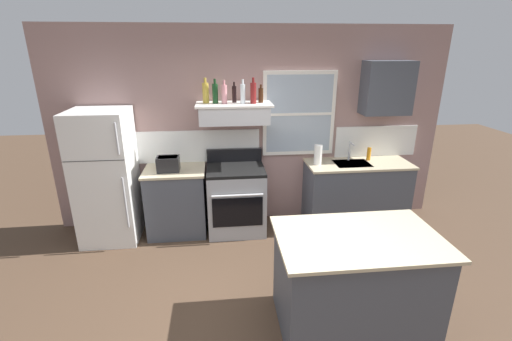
% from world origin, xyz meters
% --- Properties ---
extents(ground_plane, '(16.00, 16.00, 0.00)m').
position_xyz_m(ground_plane, '(0.00, 0.00, 0.00)').
color(ground_plane, '#4C3828').
extents(back_wall, '(5.40, 0.11, 2.70)m').
position_xyz_m(back_wall, '(0.03, 2.23, 1.35)').
color(back_wall, gray).
rests_on(back_wall, ground_plane).
extents(refrigerator, '(0.70, 0.72, 1.71)m').
position_xyz_m(refrigerator, '(-1.90, 1.84, 0.85)').
color(refrigerator, white).
rests_on(refrigerator, ground_plane).
extents(counter_left_of_stove, '(0.79, 0.63, 0.91)m').
position_xyz_m(counter_left_of_stove, '(-1.05, 1.90, 0.46)').
color(counter_left_of_stove, '#474C56').
rests_on(counter_left_of_stove, ground_plane).
extents(toaster, '(0.30, 0.20, 0.19)m').
position_xyz_m(toaster, '(-1.11, 1.84, 1.01)').
color(toaster, black).
rests_on(toaster, counter_left_of_stove).
extents(stove_range, '(0.76, 0.69, 1.09)m').
position_xyz_m(stove_range, '(-0.25, 1.86, 0.46)').
color(stove_range, '#9EA0A5').
rests_on(stove_range, ground_plane).
extents(range_hood_shelf, '(0.96, 0.52, 0.24)m').
position_xyz_m(range_hood_shelf, '(-0.25, 1.96, 1.62)').
color(range_hood_shelf, silver).
extents(bottle_champagne_gold_foil, '(0.08, 0.08, 0.31)m').
position_xyz_m(bottle_champagne_gold_foil, '(-0.60, 2.01, 1.88)').
color(bottle_champagne_gold_foil, '#B29333').
rests_on(bottle_champagne_gold_foil, range_hood_shelf).
extents(bottle_dark_green_wine, '(0.07, 0.07, 0.30)m').
position_xyz_m(bottle_dark_green_wine, '(-0.48, 1.97, 1.87)').
color(bottle_dark_green_wine, '#143819').
rests_on(bottle_dark_green_wine, range_hood_shelf).
extents(bottle_rose_pink, '(0.07, 0.07, 0.29)m').
position_xyz_m(bottle_rose_pink, '(-0.37, 1.93, 1.87)').
color(bottle_rose_pink, '#C67F84').
rests_on(bottle_rose_pink, range_hood_shelf).
extents(bottle_balsamic_dark, '(0.06, 0.06, 0.26)m').
position_xyz_m(bottle_balsamic_dark, '(-0.24, 2.01, 1.85)').
color(bottle_balsamic_dark, black).
rests_on(bottle_balsamic_dark, range_hood_shelf).
extents(bottle_clear_tall, '(0.06, 0.06, 0.30)m').
position_xyz_m(bottle_clear_tall, '(-0.14, 1.91, 1.87)').
color(bottle_clear_tall, silver).
rests_on(bottle_clear_tall, range_hood_shelf).
extents(bottle_red_label_wine, '(0.07, 0.07, 0.32)m').
position_xyz_m(bottle_red_label_wine, '(-0.01, 1.90, 1.88)').
color(bottle_red_label_wine, maroon).
rests_on(bottle_red_label_wine, range_hood_shelf).
extents(bottle_brown_stout, '(0.06, 0.06, 0.23)m').
position_xyz_m(bottle_brown_stout, '(0.10, 1.97, 1.84)').
color(bottle_brown_stout, '#381E0F').
rests_on(bottle_brown_stout, range_hood_shelf).
extents(counter_right_with_sink, '(1.43, 0.63, 0.91)m').
position_xyz_m(counter_right_with_sink, '(1.45, 1.90, 0.46)').
color(counter_right_with_sink, '#474C56').
rests_on(counter_right_with_sink, ground_plane).
extents(sink_faucet, '(0.03, 0.17, 0.28)m').
position_xyz_m(sink_faucet, '(1.35, 2.00, 1.08)').
color(sink_faucet, silver).
rests_on(sink_faucet, counter_right_with_sink).
extents(paper_towel_roll, '(0.11, 0.11, 0.27)m').
position_xyz_m(paper_towel_roll, '(0.87, 1.90, 1.04)').
color(paper_towel_roll, white).
rests_on(paper_towel_roll, counter_right_with_sink).
extents(dish_soap_bottle, '(0.06, 0.06, 0.18)m').
position_xyz_m(dish_soap_bottle, '(1.63, 2.00, 1.00)').
color(dish_soap_bottle, orange).
rests_on(dish_soap_bottle, counter_right_with_sink).
extents(kitchen_island, '(1.40, 0.90, 0.91)m').
position_xyz_m(kitchen_island, '(0.70, -0.02, 0.46)').
color(kitchen_island, '#474C56').
rests_on(kitchen_island, ground_plane).
extents(upper_cabinet_right, '(0.64, 0.32, 0.70)m').
position_xyz_m(upper_cabinet_right, '(1.80, 2.04, 1.90)').
color(upper_cabinet_right, '#474C56').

